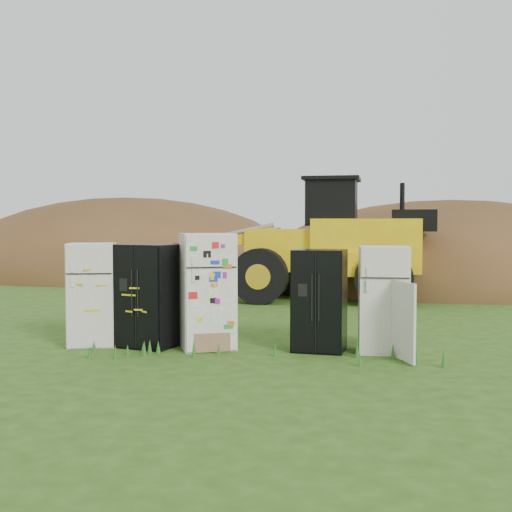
{
  "coord_description": "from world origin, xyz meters",
  "views": [
    {
      "loc": [
        1.57,
        -10.39,
        2.08
      ],
      "look_at": [
        0.05,
        2.0,
        1.42
      ],
      "focal_mm": 45.0,
      "sensor_mm": 36.0,
      "label": 1
    }
  ],
  "objects_px": {
    "fridge_leftmost": "(92,294)",
    "fridge_black_right": "(319,300)",
    "fridge_open_door": "(383,299)",
    "fridge_black_side": "(148,296)",
    "wheel_loader": "(301,239)",
    "fridge_sticker": "(208,291)"
  },
  "relations": [
    {
      "from": "fridge_leftmost",
      "to": "fridge_open_door",
      "type": "height_order",
      "value": "fridge_leftmost"
    },
    {
      "from": "fridge_black_side",
      "to": "fridge_sticker",
      "type": "height_order",
      "value": "fridge_sticker"
    },
    {
      "from": "fridge_black_side",
      "to": "fridge_open_door",
      "type": "relative_size",
      "value": 1.01
    },
    {
      "from": "fridge_leftmost",
      "to": "fridge_black_side",
      "type": "bearing_deg",
      "value": -14.8
    },
    {
      "from": "fridge_black_right",
      "to": "wheel_loader",
      "type": "bearing_deg",
      "value": 103.75
    },
    {
      "from": "fridge_leftmost",
      "to": "fridge_black_right",
      "type": "xyz_separation_m",
      "value": [
        3.83,
        -0.0,
        -0.04
      ]
    },
    {
      "from": "fridge_black_right",
      "to": "fridge_black_side",
      "type": "bearing_deg",
      "value": -171.57
    },
    {
      "from": "fridge_sticker",
      "to": "fridge_open_door",
      "type": "height_order",
      "value": "fridge_sticker"
    },
    {
      "from": "fridge_leftmost",
      "to": "fridge_black_right",
      "type": "distance_m",
      "value": 3.83
    },
    {
      "from": "fridge_open_door",
      "to": "fridge_leftmost",
      "type": "bearing_deg",
      "value": -179.72
    },
    {
      "from": "fridge_sticker",
      "to": "fridge_open_door",
      "type": "distance_m",
      "value": 2.86
    },
    {
      "from": "fridge_black_right",
      "to": "fridge_open_door",
      "type": "relative_size",
      "value": 0.96
    },
    {
      "from": "fridge_sticker",
      "to": "fridge_open_door",
      "type": "bearing_deg",
      "value": -20.55
    },
    {
      "from": "fridge_black_side",
      "to": "fridge_black_right",
      "type": "bearing_deg",
      "value": 17.18
    },
    {
      "from": "fridge_black_right",
      "to": "fridge_leftmost",
      "type": "bearing_deg",
      "value": -171.72
    },
    {
      "from": "fridge_leftmost",
      "to": "fridge_black_right",
      "type": "relative_size",
      "value": 1.05
    },
    {
      "from": "fridge_open_door",
      "to": "wheel_loader",
      "type": "relative_size",
      "value": 0.25
    },
    {
      "from": "fridge_sticker",
      "to": "fridge_black_right",
      "type": "distance_m",
      "value": 1.85
    },
    {
      "from": "fridge_leftmost",
      "to": "fridge_sticker",
      "type": "distance_m",
      "value": 1.99
    },
    {
      "from": "fridge_sticker",
      "to": "fridge_leftmost",
      "type": "bearing_deg",
      "value": 159.1
    },
    {
      "from": "fridge_black_side",
      "to": "fridge_sticker",
      "type": "relative_size",
      "value": 0.9
    },
    {
      "from": "fridge_leftmost",
      "to": "fridge_sticker",
      "type": "relative_size",
      "value": 0.91
    }
  ]
}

